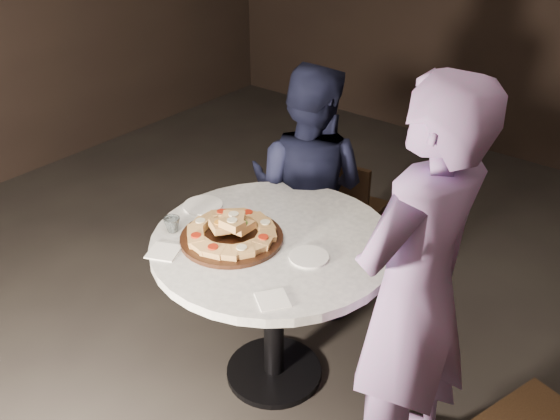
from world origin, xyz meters
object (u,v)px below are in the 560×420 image
object	(u,v)px
water_glass	(172,225)
focaccia_pile	(232,230)
chair_far	(347,206)
table	(273,267)
serving_board	(232,238)
diner_teal	(415,293)
diner_navy	(307,190)

from	to	relation	value
water_glass	focaccia_pile	bearing A→B (deg)	24.61
water_glass	chair_far	bearing A→B (deg)	84.06
table	serving_board	xyz separation A→B (m)	(-0.14, -0.13, 0.17)
table	focaccia_pile	bearing A→B (deg)	-139.34
water_glass	diner_teal	bearing A→B (deg)	11.18
serving_board	focaccia_pile	distance (m)	0.04
serving_board	focaccia_pile	xyz separation A→B (m)	(-0.00, 0.00, 0.04)
chair_far	diner_navy	size ratio (longest dim) A/B	0.54
table	water_glass	distance (m)	0.51
chair_far	diner_teal	bearing A→B (deg)	124.87
serving_board	diner_teal	size ratio (longest dim) A/B	0.26
focaccia_pile	chair_far	distance (m)	1.26
table	chair_far	bearing A→B (deg)	104.45
water_glass	diner_teal	world-z (taller)	diner_teal
serving_board	focaccia_pile	size ratio (longest dim) A/B	1.12
chair_far	diner_teal	distance (m)	1.53
focaccia_pile	diner_navy	size ratio (longest dim) A/B	0.29
serving_board	diner_navy	bearing A→B (deg)	100.29
table	chair_far	size ratio (longest dim) A/B	1.64
table	diner_navy	distance (m)	0.71
serving_board	diner_teal	world-z (taller)	diner_teal
serving_board	diner_teal	distance (m)	0.88
table	water_glass	world-z (taller)	water_glass
focaccia_pile	water_glass	bearing A→B (deg)	-155.39
focaccia_pile	diner_teal	bearing A→B (deg)	6.77
diner_navy	diner_teal	distance (m)	1.22
serving_board	water_glass	distance (m)	0.29
diner_navy	focaccia_pile	bearing A→B (deg)	85.84
diner_navy	diner_teal	bearing A→B (deg)	132.11
serving_board	diner_navy	xyz separation A→B (m)	(-0.14, 0.77, -0.13)
serving_board	diner_teal	xyz separation A→B (m)	(0.87, 0.11, 0.04)
focaccia_pile	water_glass	size ratio (longest dim) A/B	5.45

